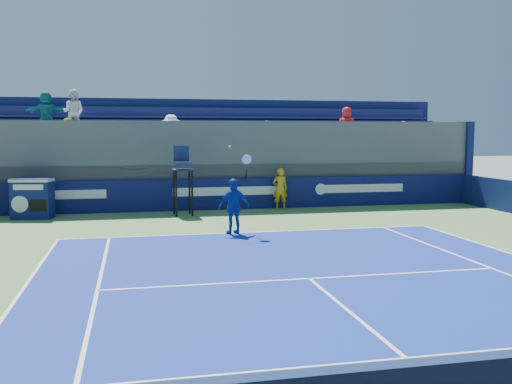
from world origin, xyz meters
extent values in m
imported|color=gold|center=(2.06, 16.68, 0.80)|extent=(0.59, 0.40, 1.58)
cube|color=white|center=(0.00, 11.88, 0.02)|extent=(10.97, 0.07, 0.00)
cube|color=white|center=(0.00, 6.40, 0.02)|extent=(8.23, 0.07, 0.00)
cube|color=#0D104B|center=(0.00, 17.10, 0.60)|extent=(20.40, 0.20, 1.20)
cube|color=white|center=(-6.00, 17.00, 0.72)|extent=(3.20, 0.01, 0.32)
cube|color=white|center=(0.00, 17.00, 0.72)|extent=(4.00, 0.01, 0.32)
cube|color=white|center=(5.50, 17.00, 0.72)|extent=(3.60, 0.01, 0.32)
cylinder|color=white|center=(3.80, 16.99, 0.72)|extent=(0.44, 0.01, 0.44)
cube|color=#101751|center=(-6.81, 16.18, 0.70)|extent=(1.41, 0.93, 1.40)
cube|color=silver|center=(-6.81, 16.18, 1.33)|extent=(1.43, 0.95, 0.10)
cylinder|color=silver|center=(-7.17, 15.88, 0.55)|extent=(0.55, 0.12, 0.56)
cube|color=black|center=(-6.58, 15.77, 0.50)|extent=(0.54, 0.12, 0.40)
cube|color=silver|center=(-6.88, 15.83, 1.12)|extent=(0.98, 0.20, 0.18)
cylinder|color=black|center=(-1.97, 15.56, 0.80)|extent=(0.07, 0.07, 1.60)
cylinder|color=black|center=(-1.41, 15.60, 0.80)|extent=(0.07, 0.07, 1.60)
cylinder|color=black|center=(-2.01, 16.11, 0.80)|extent=(0.07, 0.07, 1.60)
cylinder|color=black|center=(-1.45, 16.16, 0.80)|extent=(0.07, 0.07, 1.60)
cube|color=#0D1A44|center=(-1.71, 15.86, 1.63)|extent=(0.75, 0.75, 0.06)
cube|color=navy|center=(-1.71, 15.76, 1.88)|extent=(0.58, 0.49, 0.08)
cube|color=#132047|center=(-1.73, 16.12, 2.18)|extent=(0.55, 0.10, 0.60)
imported|color=#123497|center=(-0.60, 11.74, 0.82)|extent=(1.01, 0.59, 1.61)
cylinder|color=black|center=(-0.24, 11.73, 1.70)|extent=(0.05, 0.16, 0.39)
torus|color=silver|center=(-0.23, 11.66, 2.18)|extent=(0.31, 0.15, 0.29)
cylinder|color=white|center=(-0.23, 11.66, 2.18)|extent=(0.26, 0.11, 0.24)
sphere|color=#FBF837|center=(-0.73, 11.62, 2.55)|extent=(0.07, 0.07, 0.07)
cube|color=#4D4D52|center=(0.00, 19.00, 1.69)|extent=(20.40, 3.60, 3.38)
cube|color=#4D4D52|center=(0.00, 17.65, 1.48)|extent=(20.40, 0.90, 0.55)
cube|color=navy|center=(0.00, 17.55, 1.95)|extent=(20.00, 0.45, 0.08)
cube|color=navy|center=(0.00, 17.80, 2.15)|extent=(20.00, 0.06, 0.45)
cube|color=#4D4D52|center=(0.00, 18.55, 2.02)|extent=(20.40, 0.90, 0.55)
cube|color=navy|center=(0.00, 18.45, 2.50)|extent=(20.00, 0.45, 0.08)
cube|color=navy|center=(0.00, 18.70, 2.70)|extent=(20.00, 0.06, 0.45)
cube|color=#4D4D52|center=(0.00, 19.45, 2.58)|extent=(20.40, 0.90, 0.55)
cube|color=navy|center=(0.00, 19.35, 3.05)|extent=(20.00, 0.45, 0.08)
cube|color=navy|center=(0.00, 19.60, 3.25)|extent=(20.00, 0.06, 0.45)
cube|color=#4D4D52|center=(0.00, 20.35, 3.13)|extent=(20.40, 0.90, 0.55)
cube|color=navy|center=(0.00, 20.25, 3.60)|extent=(20.00, 0.45, 0.08)
cube|color=navy|center=(0.00, 20.50, 3.80)|extent=(20.00, 0.06, 0.45)
cube|color=#0C1647|center=(0.00, 20.95, 2.20)|extent=(20.80, 0.30, 4.40)
cube|color=#0C1647|center=(10.35, 19.00, 1.70)|extent=(0.30, 3.90, 3.40)
imported|color=gold|center=(-5.76, 17.60, 2.62)|extent=(0.94, 0.80, 1.70)
imported|color=white|center=(-1.98, 17.60, 2.69)|extent=(1.30, 0.91, 1.84)
imported|color=teal|center=(1.77, 17.60, 2.59)|extent=(1.00, 0.49, 1.64)
imported|color=red|center=(5.42, 18.50, 3.17)|extent=(0.91, 0.68, 1.70)
imported|color=black|center=(7.53, 17.60, 2.59)|extent=(0.63, 0.44, 1.65)
imported|color=#187B85|center=(-6.71, 19.40, 3.71)|extent=(1.62, 0.75, 1.68)
imported|color=white|center=(-5.69, 19.40, 3.75)|extent=(0.98, 0.83, 1.76)
camera|label=1|loc=(-3.41, -4.32, 2.94)|focal=40.00mm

